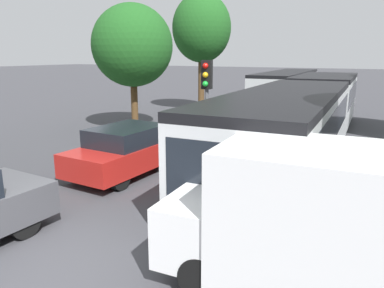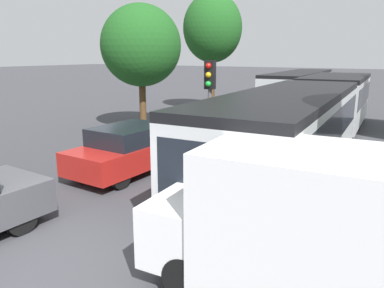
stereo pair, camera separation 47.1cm
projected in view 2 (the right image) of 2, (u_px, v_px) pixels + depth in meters
name	position (u px, v px, depth m)	size (l,w,h in m)	color
ground_plane	(35.00, 267.00, 6.48)	(200.00, 200.00, 0.00)	#3D3D42
articulated_bus	(313.00, 113.00, 13.72)	(3.50, 17.46, 2.58)	silver
city_bus_rear	(299.00, 87.00, 25.92)	(3.00, 11.28, 2.40)	silver
queued_car_red	(132.00, 149.00, 11.53)	(1.95, 4.28, 1.47)	#B21E19
queued_car_silver	(210.00, 126.00, 15.25)	(1.93, 4.25, 1.46)	#B7BABF
white_van	(332.00, 227.00, 5.20)	(5.11, 2.26, 2.31)	white
traffic_light	(210.00, 89.00, 11.90)	(0.35, 0.38, 3.40)	#56595E
tree_left_mid	(141.00, 46.00, 17.39)	(3.73, 3.73, 5.86)	#51381E
tree_left_far	(213.00, 28.00, 22.95)	(3.62, 3.62, 7.24)	#51381E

